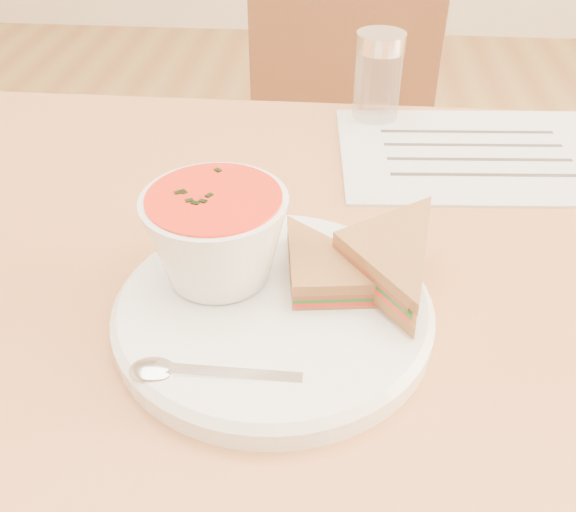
# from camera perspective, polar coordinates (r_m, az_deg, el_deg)

# --- Properties ---
(dining_table) EXTENTS (1.00, 0.70, 0.75)m
(dining_table) POSITION_cam_1_polar(r_m,az_deg,el_deg) (0.86, 1.12, -20.75)
(dining_table) COLOR #A15532
(dining_table) RESTS_ON floor
(chair_far) EXTENTS (0.43, 0.43, 0.82)m
(chair_far) POSITION_cam_1_polar(r_m,az_deg,el_deg) (1.25, 2.55, 3.33)
(chair_far) COLOR brown
(chair_far) RESTS_ON floor
(plate) EXTENTS (0.26, 0.26, 0.02)m
(plate) POSITION_cam_1_polar(r_m,az_deg,el_deg) (0.51, -1.31, -5.03)
(plate) COLOR white
(plate) RESTS_ON dining_table
(soup_bowl) EXTENTS (0.14, 0.14, 0.08)m
(soup_bowl) POSITION_cam_1_polar(r_m,az_deg,el_deg) (0.51, -6.32, 1.35)
(soup_bowl) COLOR white
(soup_bowl) RESTS_ON plate
(sandwich_half_a) EXTENTS (0.11, 0.11, 0.03)m
(sandwich_half_a) POSITION_cam_1_polar(r_m,az_deg,el_deg) (0.49, 0.39, -4.14)
(sandwich_half_a) COLOR #996136
(sandwich_half_a) RESTS_ON plate
(sandwich_half_b) EXTENTS (0.14, 0.14, 0.03)m
(sandwich_half_b) POSITION_cam_1_polar(r_m,az_deg,el_deg) (0.52, 3.95, 0.68)
(sandwich_half_b) COLOR #996136
(sandwich_half_b) RESTS_ON plate
(spoon) EXTENTS (0.17, 0.04, 0.01)m
(spoon) POSITION_cam_1_polar(r_m,az_deg,el_deg) (0.45, -5.80, -10.41)
(spoon) COLOR silver
(spoon) RESTS_ON plate
(paper_menu) EXTENTS (0.33, 0.25, 0.00)m
(paper_menu) POSITION_cam_1_polar(r_m,az_deg,el_deg) (0.78, 16.36, 8.76)
(paper_menu) COLOR silver
(paper_menu) RESTS_ON dining_table
(condiment_shaker) EXTENTS (0.06, 0.06, 0.11)m
(condiment_shaker) POSITION_cam_1_polar(r_m,az_deg,el_deg) (0.83, 8.00, 15.49)
(condiment_shaker) COLOR silver
(condiment_shaker) RESTS_ON dining_table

